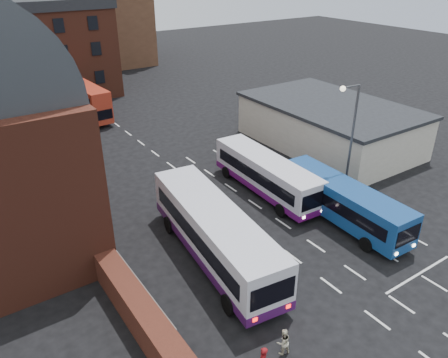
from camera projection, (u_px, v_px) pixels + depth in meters
ground at (321, 278)px, 25.30m from camera, size 180.00×180.00×0.00m
forecourt_wall at (143, 318)px, 21.27m from camera, size 1.20×10.00×1.80m
cream_building at (329, 124)px, 42.12m from camera, size 10.40×16.40×4.25m
brick_terrace at (20, 58)px, 53.69m from camera, size 22.00×10.00×11.00m
castle_keep at (69, 26)px, 74.20m from camera, size 22.00×22.00×12.00m
bus_white_outbound at (215, 231)px, 25.99m from camera, size 4.33×12.87×3.44m
bus_white_inbound at (266, 173)px, 33.65m from camera, size 3.03×10.85×2.94m
bus_blue at (343, 200)px, 29.94m from camera, size 2.94×10.57×2.86m
bus_red_double at (85, 100)px, 49.54m from camera, size 2.93×9.82×3.88m
street_lamp at (350, 132)px, 31.46m from camera, size 1.80×0.40×8.85m
pedestrian_beige at (283, 342)px, 20.19m from camera, size 0.78×0.65×1.42m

